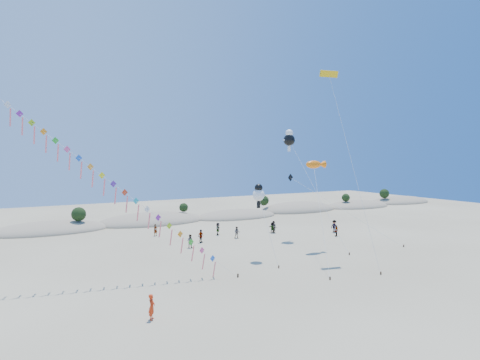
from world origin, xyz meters
The scene contains 10 objects.
ground centered at (0.00, 0.00, 0.00)m, with size 160.00×160.00×0.00m, color gray.
dune_ridge centered at (1.06, 45.14, 0.11)m, with size 145.30×11.49×5.57m.
kite_train centered at (-13.71, 14.97, 9.82)m, with size 21.83×9.69×18.83m.
fish_kite centered at (12.27, 16.24, 10.36)m, with size 8.87×11.75×10.89m.
cartoon_kite_low centered at (3.35, 15.16, 7.23)m, with size 1.34×5.33×8.33m.
cartoon_kite_high centered at (13.48, 23.49, 13.87)m, with size 2.00×13.15×15.21m.
parafoil_kite centered at (11.56, 13.03, 20.38)m, with size 2.52×9.78×21.23m.
dark_kite centered at (15.66, 19.95, 6.29)m, with size 9.34×12.25×9.00m.
flyer_foreground centered at (-12.08, 4.11, 0.89)m, with size 0.65×0.42×1.78m, color red.
beachgoers centered at (9.69, 26.01, 0.85)m, with size 25.41×13.37×1.84m.
Camera 1 is at (-19.84, -22.64, 11.17)m, focal length 30.00 mm.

